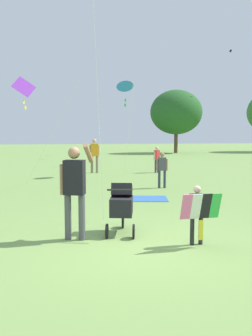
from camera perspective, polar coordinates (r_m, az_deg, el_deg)
The scene contains 11 objects.
ground_plane at distance 6.92m, azimuth 1.19°, elevation -11.75°, with size 120.00×120.00×0.00m, color #75994C.
treeline_distant at distance 37.33m, azimuth -11.40°, elevation 8.35°, with size 46.40×7.14×6.56m.
child_with_butterfly_kite at distance 6.90m, azimuth 10.88°, elevation -6.25°, with size 0.74×0.37×1.09m.
person_adult_flyer at distance 7.13m, azimuth -7.86°, elevation -2.45°, with size 0.67×0.54×1.86m.
stroller at distance 7.61m, azimuth -0.68°, elevation -5.44°, with size 0.67×1.12×1.03m.
kite_orange_delta at distance 17.80m, azimuth -0.15°, elevation 12.31°, with size 0.83×4.27×4.45m.
kite_green_novelty at distance 15.22m, azimuth -15.15°, elevation 11.40°, with size 2.52×3.73×4.24m.
person_red_shirt at distance 19.08m, azimuth 4.73°, elevation 1.65°, with size 0.35×0.32×1.34m.
person_sitting_far at distance 18.98m, azimuth -4.85°, elevation 2.33°, with size 0.55×0.27×1.73m.
person_couple_left at distance 13.80m, azimuth 5.53°, elevation 0.15°, with size 0.42×0.20×1.32m.
picnic_blanket at distance 11.59m, azimuth 3.35°, elevation -4.69°, with size 1.20×1.03×0.02m, color #3366B2.
Camera 1 is at (-1.17, -6.50, 2.04)m, focal length 39.90 mm.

